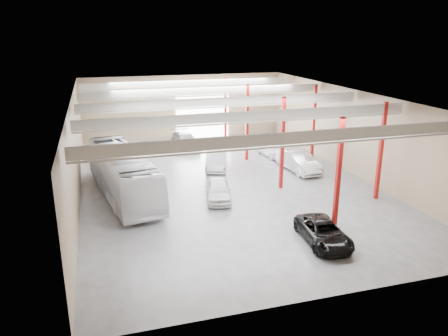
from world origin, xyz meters
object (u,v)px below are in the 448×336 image
car_right_near (299,161)px  black_sedan (323,232)px  car_row_c (185,141)px  coach_bus (123,173)px  car_right_far (271,148)px  car_row_b (216,159)px  car_row_a (218,190)px

car_right_near → black_sedan: bearing=-113.8°
car_row_c → car_right_near: bearing=-54.7°
car_right_near → car_row_c: bearing=123.1°
coach_bus → car_right_far: bearing=16.3°
car_row_b → car_row_a: bearing=-86.7°
car_right_near → car_right_far: (-0.38, 5.20, -0.11)m
car_row_a → car_right_near: bearing=40.8°
car_right_near → car_right_far: 5.21m
black_sedan → car_row_b: bearing=102.8°
car_row_c → car_right_near: (7.82, -10.31, 0.08)m
coach_bus → car_row_c: (7.05, 12.00, -0.94)m
coach_bus → car_right_far: 16.07m
car_right_near → car_row_b: bearing=152.9°
coach_bus → car_row_b: bearing=19.3°
black_sedan → car_right_near: bearing=75.5°
black_sedan → car_row_a: (-3.92, 8.12, 0.07)m
car_row_c → car_right_far: (7.44, -5.11, -0.03)m
black_sedan → car_row_c: car_row_c is taller
car_row_a → car_row_c: (0.62, 14.78, 0.06)m
car_row_c → black_sedan: bearing=-83.7°
black_sedan → car_row_b: size_ratio=0.95×
black_sedan → car_row_a: car_row_a is taller
black_sedan → car_row_c: size_ratio=0.86×
black_sedan → car_row_c: 23.14m
coach_bus → car_row_a: bearing=-32.5°
car_row_a → car_row_c: 14.80m
car_right_far → black_sedan: bearing=-109.5°
car_right_near → car_right_far: size_ratio=1.19×
car_row_a → car_row_b: car_row_b is taller
car_right_near → car_row_a: bearing=-156.1°
black_sedan → car_row_a: bearing=121.0°
black_sedan → car_right_far: size_ratio=1.06×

